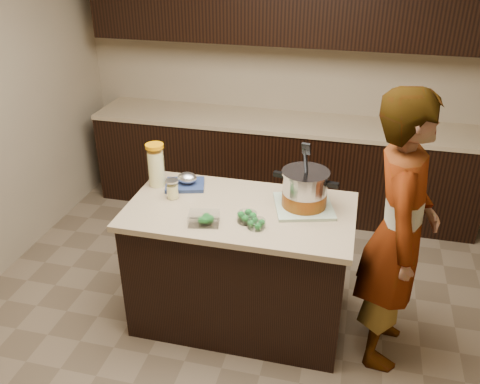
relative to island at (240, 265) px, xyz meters
The scene contains 13 objects.
ground_plane 0.45m from the island, ahead, with size 4.00×4.00×0.00m, color brown.
room_shell 1.26m from the island, ahead, with size 4.04×4.04×2.72m.
back_cabinets 1.81m from the island, 90.00° to the left, with size 3.60×0.63×2.33m.
island is the anchor object (origin of this frame).
dish_towel 0.61m from the island, 15.83° to the left, with size 0.36×0.36×0.02m, color #699363.
stock_pot 0.70m from the island, 15.80° to the left, with size 0.42×0.35×0.43m.
lemonade_pitcher 0.89m from the island, 163.65° to the left, with size 0.14×0.14×0.30m.
mason_jar 0.69m from the island, behind, with size 0.10×0.10×0.14m.
broccoli_tub_left 0.50m from the island, 60.87° to the right, with size 0.15×0.15×0.06m.
broccoli_tub_right 0.53m from the island, 53.07° to the right, with size 0.13×0.13×0.05m.
broccoli_tub_rect 0.56m from the island, 126.91° to the right, with size 0.21×0.17×0.07m.
blue_tray 0.68m from the island, 154.51° to the left, with size 0.31×0.27×0.10m.
person 1.08m from the island, ahead, with size 0.65×0.43×1.79m, color gray.
Camera 1 is at (0.67, -2.74, 2.52)m, focal length 38.00 mm.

